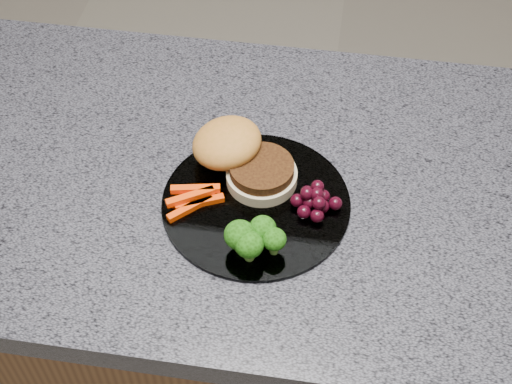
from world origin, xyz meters
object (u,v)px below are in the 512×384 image
island_cabinet (298,344)px  burger (239,156)px  grape_bunch (315,201)px  plate (256,203)px

island_cabinet → burger: burger is taller
burger → grape_bunch: 0.13m
burger → grape_bunch: size_ratio=2.43×
plate → grape_bunch: grape_bunch is taller
burger → plate: bearing=-49.0°
grape_bunch → burger: bearing=153.0°
island_cabinet → grape_bunch: grape_bunch is taller
plate → island_cabinet: bearing=33.5°
island_cabinet → grape_bunch: 0.49m
plate → grape_bunch: size_ratio=3.66×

